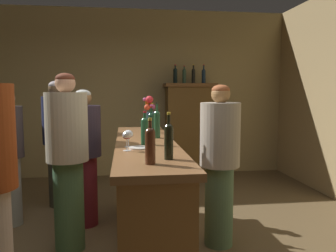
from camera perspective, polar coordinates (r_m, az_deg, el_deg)
The scene contains 21 objects.
wall_back at distance 5.99m, azimuth -7.83°, elevation 5.54°, with size 5.98×0.12×2.93m, color tan.
bar_counter at distance 3.16m, azimuth -3.85°, elevation -12.02°, with size 0.53×2.49×1.05m.
display_cabinet at distance 5.80m, azimuth 3.71°, elevation -0.46°, with size 0.89×0.47×1.64m.
wine_bottle_malbec at distance 2.08m, azimuth -3.08°, elevation -3.10°, with size 0.07×0.07×0.29m.
wine_bottle_rose at distance 2.85m, azimuth -3.99°, elevation -0.58°, with size 0.07×0.07×0.29m.
wine_bottle_pinot at distance 2.22m, azimuth 0.13°, elevation -2.33°, with size 0.06×0.06×0.32m.
wine_bottle_riesling at distance 3.69m, azimuth -2.89°, elevation 0.78°, with size 0.07×0.07×0.29m.
wine_bottle_syrah at distance 3.24m, azimuth -1.89°, elevation 0.52°, with size 0.06×0.06×0.35m.
wine_glass_front at distance 2.74m, azimuth -6.86°, elevation -1.53°, with size 0.08×0.08×0.14m.
wine_glass_mid at distance 2.56m, azimuth -7.10°, elevation -1.76°, with size 0.07×0.07×0.16m.
flower_arrangement at distance 4.06m, azimuth -3.17°, elevation 2.12°, with size 0.16×0.15×0.40m.
cheese_plate at distance 2.67m, azimuth -5.00°, elevation -3.75°, with size 0.16×0.16×0.01m, color white.
display_bottle_left at distance 5.73m, azimuth 1.26°, elevation 8.81°, with size 0.07×0.07×0.32m.
display_bottle_midleft at distance 5.76m, azimuth 2.82°, elevation 8.69°, with size 0.07×0.07×0.30m.
display_bottle_center at distance 5.79m, azimuth 4.39°, elevation 8.76°, with size 0.06×0.06×0.33m.
display_bottle_midright at distance 5.83m, azimuth 6.16°, elevation 8.67°, with size 0.07×0.07×0.33m.
patron_in_navy at distance 3.23m, azimuth -16.90°, elevation -4.89°, with size 0.38×0.38×1.67m.
patron_in_grey at distance 4.55m, azimuth -18.38°, elevation -2.04°, with size 0.39×0.39×1.64m.
patron_tall at distance 3.80m, azimuth -14.19°, elevation -4.46°, with size 0.37×0.37×1.52m.
patron_redhead at distance 4.09m, azimuth -25.80°, elevation -3.97°, with size 0.33×0.33×1.53m.
bartender at distance 3.24m, azimuth 8.88°, elevation -5.74°, with size 0.38×0.38×1.57m.
Camera 1 is at (0.04, -2.89, 1.50)m, focal length 35.41 mm.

